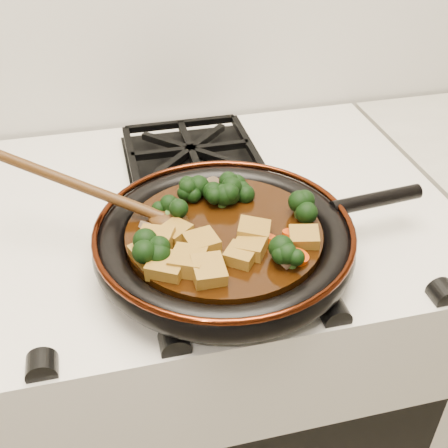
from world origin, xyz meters
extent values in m
cube|color=silver|center=(0.00, 1.69, 0.45)|extent=(0.76, 0.60, 0.90)
cylinder|color=black|center=(-0.01, 1.54, 0.93)|extent=(0.32, 0.32, 0.01)
torus|color=black|center=(-0.01, 1.54, 0.94)|extent=(0.35, 0.35, 0.04)
torus|color=#411709|center=(-0.01, 1.54, 0.96)|extent=(0.35, 0.35, 0.01)
cylinder|color=black|center=(0.22, 1.56, 0.96)|extent=(0.14, 0.04, 0.02)
cylinder|color=black|center=(-0.01, 1.54, 0.95)|extent=(0.26, 0.26, 0.02)
cube|color=olive|center=(-0.05, 1.51, 0.97)|extent=(0.05, 0.05, 0.02)
cube|color=olive|center=(0.08, 1.49, 0.97)|extent=(0.05, 0.04, 0.02)
cube|color=olive|center=(-0.07, 1.48, 0.97)|extent=(0.06, 0.06, 0.03)
cube|color=olive|center=(0.01, 1.49, 0.97)|extent=(0.05, 0.05, 0.02)
cube|color=olive|center=(0.02, 1.52, 0.97)|extent=(0.06, 0.05, 0.03)
cube|color=olive|center=(0.00, 1.48, 0.97)|extent=(0.05, 0.05, 0.02)
cube|color=olive|center=(-0.07, 1.54, 0.97)|extent=(0.05, 0.05, 0.03)
cube|color=olive|center=(-0.11, 1.51, 0.97)|extent=(0.05, 0.05, 0.02)
cube|color=olive|center=(-0.05, 1.45, 0.97)|extent=(0.04, 0.05, 0.03)
cube|color=olive|center=(-0.09, 1.48, 0.97)|extent=(0.06, 0.06, 0.02)
cube|color=olive|center=(-0.10, 1.52, 0.97)|extent=(0.06, 0.06, 0.03)
cylinder|color=#C23605|center=(0.06, 1.46, 0.96)|extent=(0.03, 0.03, 0.01)
cylinder|color=#C23605|center=(0.04, 1.51, 0.96)|extent=(0.03, 0.03, 0.02)
cylinder|color=#C23605|center=(-0.09, 1.55, 0.96)|extent=(0.03, 0.03, 0.01)
cylinder|color=#C23605|center=(0.08, 1.50, 0.96)|extent=(0.03, 0.03, 0.02)
cylinder|color=brown|center=(-0.10, 1.56, 0.97)|extent=(0.04, 0.05, 0.03)
cylinder|color=brown|center=(0.04, 1.46, 0.97)|extent=(0.03, 0.04, 0.03)
cylinder|color=brown|center=(0.00, 1.64, 0.97)|extent=(0.04, 0.04, 0.03)
ellipsoid|color=#40250D|center=(-0.08, 1.58, 0.96)|extent=(0.07, 0.06, 0.02)
cylinder|color=#40250D|center=(-0.19, 1.64, 1.00)|extent=(0.02, 0.02, 0.27)
camera|label=1|loc=(-0.15, 0.97, 1.41)|focal=45.00mm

